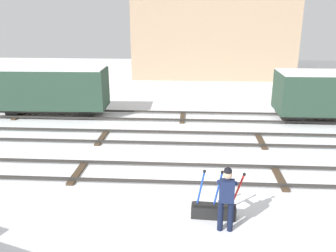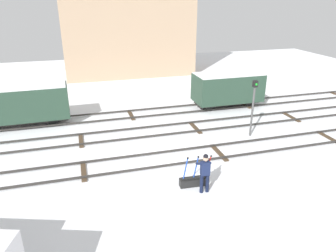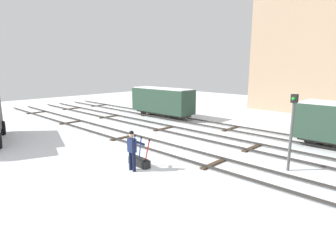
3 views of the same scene
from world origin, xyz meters
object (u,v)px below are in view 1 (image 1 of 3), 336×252
(rail_worker, at_px, (227,195))
(freight_car_mid_siding, at_px, (327,94))
(switch_lever_frame, at_px, (214,209))
(freight_car_back_track, at_px, (49,89))

(rail_worker, bearing_deg, freight_car_mid_siding, 62.96)
(switch_lever_frame, xyz_separation_m, freight_car_mid_siding, (6.17, 9.57, 1.20))
(rail_worker, xyz_separation_m, freight_car_mid_siding, (5.91, 10.16, 0.42))
(switch_lever_frame, distance_m, freight_car_mid_siding, 11.45)
(freight_car_mid_siding, height_order, freight_car_back_track, freight_car_back_track)
(switch_lever_frame, relative_size, freight_car_mid_siding, 0.29)
(switch_lever_frame, height_order, freight_car_back_track, freight_car_back_track)
(rail_worker, distance_m, freight_car_back_track, 13.24)
(switch_lever_frame, xyz_separation_m, rail_worker, (0.26, -0.59, 0.79))
(rail_worker, bearing_deg, freight_car_back_track, 132.99)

